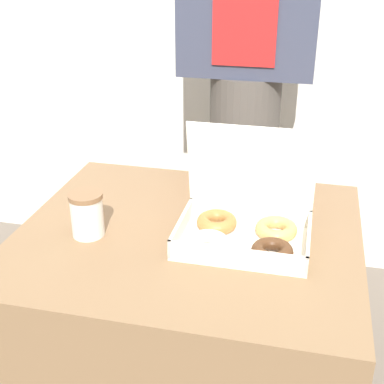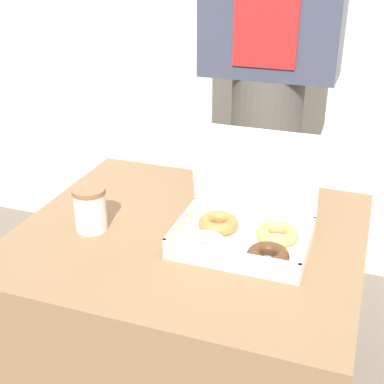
# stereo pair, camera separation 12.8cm
# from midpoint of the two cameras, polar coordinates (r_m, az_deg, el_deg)

# --- Properties ---
(table) EXTENTS (0.86, 0.76, 0.72)m
(table) POSITION_cam_midpoint_polar(r_m,az_deg,el_deg) (1.58, 2.19, -15.69)
(table) COLOR brown
(table) RESTS_ON ground_plane
(donut_box) EXTENTS (0.32, 0.25, 0.28)m
(donut_box) POSITION_cam_midpoint_polar(r_m,az_deg,el_deg) (1.30, 8.32, -3.86)
(donut_box) COLOR white
(donut_box) RESTS_ON table
(coffee_cup) EXTENTS (0.09, 0.09, 0.11)m
(coffee_cup) POSITION_cam_midpoint_polar(r_m,az_deg,el_deg) (1.36, -8.18, -1.86)
(coffee_cup) COLOR silver
(coffee_cup) RESTS_ON table
(person_customer) EXTENTS (0.45, 0.25, 1.80)m
(person_customer) POSITION_cam_midpoint_polar(r_m,az_deg,el_deg) (1.89, 10.20, 11.97)
(person_customer) COLOR #4C4742
(person_customer) RESTS_ON ground_plane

